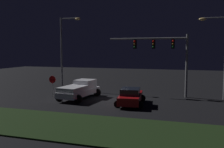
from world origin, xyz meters
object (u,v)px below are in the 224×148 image
(pickup_truck, at_px, (80,89))
(street_lamp_left, at_px, (65,45))
(stop_sign, at_px, (52,82))
(car_sedan, at_px, (131,97))
(street_lamp_right, at_px, (220,47))
(traffic_signal_gantry, at_px, (163,50))

(pickup_truck, height_order, street_lamp_left, street_lamp_left)
(pickup_truck, relative_size, stop_sign, 2.51)
(pickup_truck, distance_m, stop_sign, 3.06)
(car_sedan, height_order, street_lamp_right, street_lamp_right)
(street_lamp_left, xyz_separation_m, stop_sign, (1.01, -4.83, -3.94))
(traffic_signal_gantry, distance_m, street_lamp_left, 11.85)
(pickup_truck, distance_m, street_lamp_right, 14.41)
(car_sedan, height_order, stop_sign, stop_sign)
(stop_sign, bearing_deg, street_lamp_left, 101.86)
(pickup_truck, distance_m, car_sedan, 5.68)
(stop_sign, bearing_deg, street_lamp_right, 13.38)
(car_sedan, bearing_deg, traffic_signal_gantry, -30.28)
(traffic_signal_gantry, distance_m, stop_sign, 11.96)
(street_lamp_left, distance_m, stop_sign, 6.31)
(street_lamp_left, height_order, stop_sign, street_lamp_left)
(street_lamp_left, relative_size, stop_sign, 3.95)
(street_lamp_right, bearing_deg, pickup_truck, -164.66)
(traffic_signal_gantry, bearing_deg, car_sedan, -114.31)
(car_sedan, distance_m, stop_sign, 8.63)
(pickup_truck, distance_m, street_lamp_left, 7.58)
(street_lamp_right, bearing_deg, car_sedan, -147.44)
(street_lamp_left, bearing_deg, traffic_signal_gantry, -4.34)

